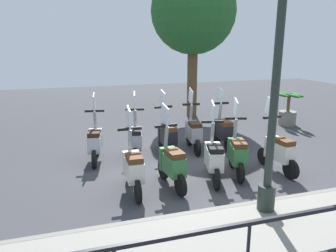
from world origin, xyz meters
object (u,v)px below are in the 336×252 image
at_px(scooter_near_2, 214,157).
at_px(scooter_near_1, 237,152).
at_px(scooter_near_4, 133,167).
at_px(scooter_far_2, 167,136).
at_px(lamp_post_near, 275,93).
at_px(scooter_far_4, 95,141).
at_px(scooter_near_0, 278,150).
at_px(scooter_near_3, 172,163).
at_px(scooter_far_0, 223,130).
at_px(tree_distant, 193,12).
at_px(potted_palm, 288,112).
at_px(scooter_far_1, 193,132).
at_px(scooter_far_3, 135,139).

bearing_deg(scooter_near_2, scooter_near_1, -61.21).
relative_size(scooter_near_4, scooter_far_2, 1.00).
distance_m(lamp_post_near, scooter_far_2, 3.63).
relative_size(scooter_near_1, scooter_far_4, 1.00).
distance_m(scooter_near_2, scooter_far_4, 2.75).
height_order(scooter_near_0, scooter_far_2, same).
relative_size(scooter_near_3, scooter_far_0, 1.00).
relative_size(tree_distant, potted_palm, 4.85).
height_order(scooter_near_2, scooter_near_3, same).
distance_m(scooter_near_1, scooter_far_1, 1.72).
height_order(potted_palm, scooter_near_0, scooter_near_0).
xyz_separation_m(scooter_near_4, scooter_far_1, (1.89, -1.91, 0.00)).
xyz_separation_m(scooter_near_1, scooter_near_3, (-0.17, 1.46, 0.00)).
xyz_separation_m(scooter_far_0, scooter_far_3, (-0.10, 2.29, 0.00)).
height_order(scooter_near_0, scooter_far_3, same).
distance_m(lamp_post_near, scooter_far_3, 3.79).
bearing_deg(scooter_far_4, scooter_far_0, -80.21).
distance_m(scooter_near_4, scooter_far_2, 2.12).
height_order(tree_distant, scooter_near_0, tree_distant).
height_order(lamp_post_near, scooter_near_0, lamp_post_near).
bearing_deg(scooter_far_2, scooter_far_1, -82.01).
height_order(scooter_near_4, scooter_far_0, same).
bearing_deg(scooter_far_3, scooter_far_4, 95.81).
bearing_deg(lamp_post_near, scooter_near_2, 6.20).
bearing_deg(scooter_near_3, scooter_near_0, -94.29).
bearing_deg(scooter_far_1, tree_distant, -13.52).
bearing_deg(lamp_post_near, scooter_near_4, 49.90).
bearing_deg(scooter_far_2, scooter_near_1, -148.80).
distance_m(potted_palm, scooter_near_1, 4.86).
bearing_deg(scooter_near_4, scooter_far_4, 17.16).
relative_size(potted_palm, scooter_near_3, 0.69).
xyz_separation_m(lamp_post_near, scooter_near_3, (1.51, 1.04, -1.48)).
height_order(scooter_far_1, scooter_far_3, same).
bearing_deg(scooter_near_3, scooter_far_2, -19.49).
relative_size(potted_palm, scooter_near_2, 0.69).
distance_m(tree_distant, scooter_far_3, 5.83).
bearing_deg(scooter_far_0, scooter_far_4, 95.90).
relative_size(scooter_near_1, scooter_far_0, 1.00).
bearing_deg(scooter_far_1, scooter_far_0, -88.34).
bearing_deg(scooter_far_0, scooter_near_2, 154.25).
distance_m(scooter_far_1, scooter_far_4, 2.42).
distance_m(scooter_near_4, scooter_far_3, 1.75).
bearing_deg(scooter_near_2, lamp_post_near, -157.69).
xyz_separation_m(scooter_near_0, scooter_far_0, (1.76, 0.39, 0.00)).
bearing_deg(scooter_far_0, scooter_far_2, 97.54).
distance_m(scooter_near_0, scooter_far_4, 4.00).
distance_m(lamp_post_near, scooter_near_0, 2.51).
bearing_deg(scooter_far_3, tree_distant, -24.55).
relative_size(scooter_near_1, scooter_far_3, 1.00).
bearing_deg(scooter_far_4, lamp_post_near, -135.58).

